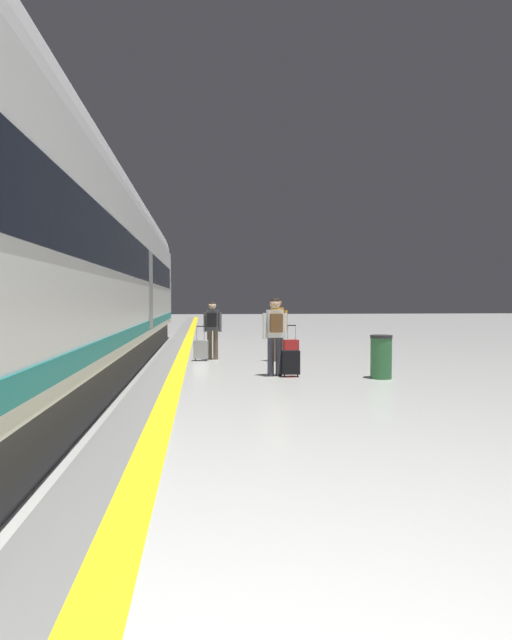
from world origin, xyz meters
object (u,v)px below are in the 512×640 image
object	(u,v)px
passenger_far	(212,325)
waste_bin	(381,357)
suitcase_near	(291,350)
suitcase_far	(201,349)
passenger_near	(277,325)
suitcase_mid	(291,362)
passenger_mid	(275,330)

from	to	relation	value
passenger_far	waste_bin	size ratio (longest dim) A/B	1.76
suitcase_near	passenger_far	bearing A→B (deg)	155.38
suitcase_far	waste_bin	distance (m)	5.23
passenger_near	suitcase_mid	size ratio (longest dim) A/B	3.01
suitcase_far	passenger_near	bearing A→B (deg)	-10.30
suitcase_mid	passenger_far	world-z (taller)	passenger_far
passenger_near	suitcase_near	world-z (taller)	passenger_near
suitcase_near	suitcase_mid	bearing A→B (deg)	-99.83
passenger_near	passenger_far	bearing A→B (deg)	159.64
passenger_mid	passenger_far	size ratio (longest dim) A/B	1.05
passenger_near	passenger_mid	size ratio (longest dim) A/B	1.01
passenger_near	suitcase_near	size ratio (longest dim) A/B	1.71
suitcase_mid	passenger_far	bearing A→B (deg)	114.75
passenger_near	passenger_mid	bearing A→B (deg)	-99.24
passenger_mid	suitcase_far	world-z (taller)	passenger_mid
passenger_near	suitcase_far	size ratio (longest dim) A/B	1.79
passenger_near	suitcase_far	xyz separation A→B (m)	(-2.03, 0.37, -0.68)
suitcase_near	waste_bin	distance (m)	3.28
passenger_near	passenger_far	size ratio (longest dim) A/B	1.06
passenger_near	passenger_far	xyz separation A→B (m)	(-1.72, 0.64, -0.03)
passenger_near	suitcase_mid	xyz separation A→B (m)	(-0.12, -2.83, -0.68)
suitcase_near	passenger_near	bearing A→B (deg)	137.18
suitcase_mid	suitcase_near	bearing A→B (deg)	80.17
passenger_mid	passenger_far	xyz separation A→B (m)	(-1.28, 3.33, -0.05)
suitcase_mid	passenger_near	bearing A→B (deg)	87.58
suitcase_near	waste_bin	world-z (taller)	suitcase_near
suitcase_far	waste_bin	xyz separation A→B (m)	(3.76, -3.63, 0.15)
passenger_near	suitcase_far	world-z (taller)	passenger_near
passenger_near	suitcase_near	distance (m)	0.79
suitcase_mid	suitcase_far	distance (m)	3.73
passenger_near	suitcase_far	bearing A→B (deg)	169.70
passenger_mid	suitcase_far	size ratio (longest dim) A/B	1.78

